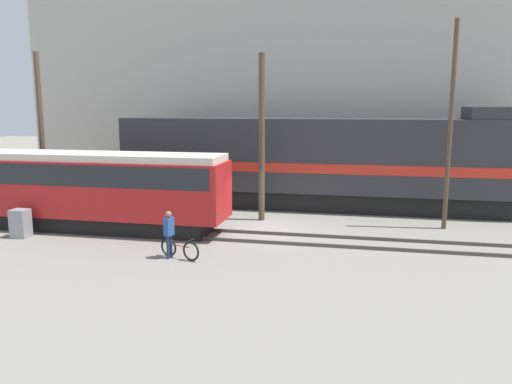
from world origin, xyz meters
name	(u,v)px	position (x,y,z in m)	size (l,w,h in m)	color
ground_plane	(267,229)	(0.00, 0.00, 0.00)	(120.00, 120.00, 0.00)	gray
track_near	(260,237)	(0.00, -1.72, 0.07)	(60.00, 1.50, 0.14)	#47423D
track_far	(285,205)	(0.00, 5.15, 0.07)	(60.00, 1.51, 0.14)	#47423D
building_backdrop	(301,88)	(0.00, 11.80, 6.66)	(35.40, 6.00, 13.32)	#B7B2A8
freight_locomotive	(317,162)	(1.69, 5.15, 2.53)	(20.99, 3.04, 5.43)	black
streetcar	(84,186)	(-7.97, -1.72, 1.97)	(12.90, 2.54, 3.45)	black
bicycle	(180,249)	(-2.28, -5.04, 0.36)	(1.68, 0.70, 0.78)	black
person	(169,230)	(-2.67, -5.06, 1.07)	(0.33, 0.41, 1.75)	#232D4C
utility_pole_left	(42,133)	(-12.35, 1.72, 4.10)	(0.27, 0.27, 8.21)	#4C3D2D
utility_pole_center	(262,139)	(-0.62, 1.72, 3.95)	(0.30, 0.30, 7.90)	#4C3D2D
utility_pole_right	(450,127)	(7.79, 1.72, 4.57)	(0.20, 0.20, 9.13)	#4C3D2D
signal_box	(20,223)	(-9.91, -3.60, 0.60)	(0.70, 0.60, 1.20)	gray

